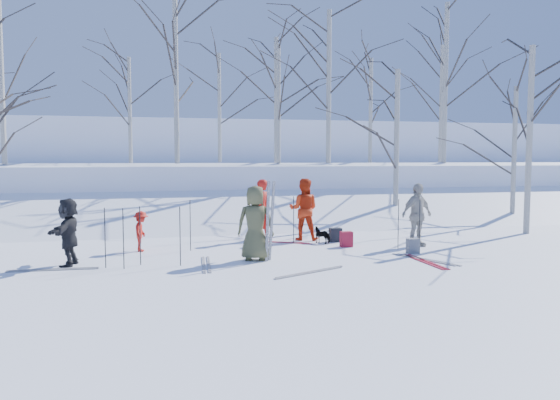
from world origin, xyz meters
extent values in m
plane|color=white|center=(0.00, 0.00, 0.00)|extent=(120.00, 120.00, 0.00)
cube|color=white|center=(0.00, 7.00, 0.15)|extent=(70.00, 9.49, 4.12)
cube|color=white|center=(0.00, 17.00, 1.00)|extent=(70.00, 18.00, 2.20)
cube|color=white|center=(0.00, 38.00, 2.00)|extent=(90.00, 30.00, 6.00)
imported|color=#4C4D2E|center=(-0.99, -0.13, 0.89)|extent=(1.00, 0.79, 1.79)
imported|color=red|center=(-0.23, 2.97, 0.90)|extent=(0.79, 0.73, 1.80)
imported|color=red|center=(1.01, 2.70, 0.91)|extent=(1.08, 0.97, 1.83)
imported|color=red|center=(-3.66, 1.77, 0.53)|extent=(0.48, 0.73, 1.05)
imported|color=beige|center=(3.71, 0.85, 0.87)|extent=(1.10, 0.71, 1.75)
imported|color=black|center=(-5.22, 0.21, 0.77)|extent=(0.70, 1.48, 1.53)
imported|color=black|center=(1.36, 1.98, 0.24)|extent=(0.56, 0.59, 0.47)
cube|color=silver|center=(-0.75, -0.40, 0.95)|extent=(0.10, 0.17, 1.90)
cube|color=silver|center=(-0.63, -0.31, 0.95)|extent=(0.15, 0.23, 1.89)
cylinder|color=black|center=(-2.40, 1.56, 0.67)|extent=(0.02, 0.02, 1.34)
cylinder|color=black|center=(-3.64, -0.09, 0.67)|extent=(0.02, 0.02, 1.34)
cylinder|color=black|center=(-2.76, -0.39, 0.67)|extent=(0.02, 0.02, 1.34)
cylinder|color=black|center=(3.54, 0.36, 0.67)|extent=(0.02, 0.02, 1.34)
cylinder|color=black|center=(0.57, 2.21, 0.67)|extent=(0.02, 0.02, 1.34)
cylinder|color=black|center=(0.86, 2.71, 0.67)|extent=(0.02, 0.02, 1.34)
cylinder|color=black|center=(3.03, 0.58, 0.67)|extent=(0.02, 0.02, 1.34)
cylinder|color=black|center=(-3.99, -0.50, 0.67)|extent=(0.02, 0.02, 1.34)
cylinder|color=black|center=(-4.39, -0.27, 0.67)|extent=(0.02, 0.02, 1.34)
cube|color=maroon|center=(1.80, 1.22, 0.21)|extent=(0.32, 0.22, 0.42)
cube|color=slate|center=(3.10, -0.14, 0.19)|extent=(0.30, 0.20, 0.38)
cube|color=black|center=(1.81, 2.16, 0.20)|extent=(0.34, 0.24, 0.40)
camera|label=1|loc=(-3.36, -12.78, 2.44)|focal=35.00mm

